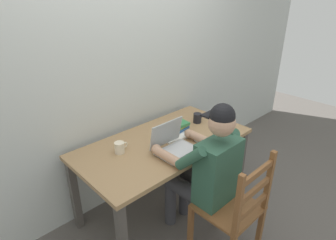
{
  "coord_description": "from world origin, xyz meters",
  "views": [
    {
      "loc": [
        -1.45,
        -1.57,
        1.93
      ],
      "look_at": [
        -0.0,
        -0.05,
        0.95
      ],
      "focal_mm": 30.18,
      "sensor_mm": 36.0,
      "label": 1
    }
  ],
  "objects_px": {
    "seated_person": "(206,168)",
    "wooden_chair": "(234,210)",
    "laptop": "(173,144)",
    "coffee_mug_white": "(120,147)",
    "computer_mouse": "(198,140)",
    "coffee_mug_dark": "(198,118)",
    "book_stack_main": "(179,126)",
    "desk": "(164,150)"
  },
  "relations": [
    {
      "from": "desk",
      "to": "coffee_mug_dark",
      "type": "height_order",
      "value": "coffee_mug_dark"
    },
    {
      "from": "computer_mouse",
      "to": "coffee_mug_dark",
      "type": "bearing_deg",
      "value": 42.11
    },
    {
      "from": "desk",
      "to": "coffee_mug_white",
      "type": "xyz_separation_m",
      "value": [
        -0.38,
        0.11,
        0.13
      ]
    },
    {
      "from": "laptop",
      "to": "coffee_mug_dark",
      "type": "relative_size",
      "value": 2.82
    },
    {
      "from": "wooden_chair",
      "to": "coffee_mug_white",
      "type": "height_order",
      "value": "wooden_chair"
    },
    {
      "from": "coffee_mug_dark",
      "to": "wooden_chair",
      "type": "bearing_deg",
      "value": -121.84
    },
    {
      "from": "desk",
      "to": "coffee_mug_white",
      "type": "relative_size",
      "value": 12.93
    },
    {
      "from": "laptop",
      "to": "coffee_mug_dark",
      "type": "bearing_deg",
      "value": 21.23
    },
    {
      "from": "wooden_chair",
      "to": "laptop",
      "type": "distance_m",
      "value": 0.68
    },
    {
      "from": "seated_person",
      "to": "computer_mouse",
      "type": "height_order",
      "value": "seated_person"
    },
    {
      "from": "seated_person",
      "to": "wooden_chair",
      "type": "xyz_separation_m",
      "value": [
        -0.0,
        -0.28,
        -0.22
      ]
    },
    {
      "from": "coffee_mug_white",
      "to": "coffee_mug_dark",
      "type": "bearing_deg",
      "value": -3.52
    },
    {
      "from": "desk",
      "to": "seated_person",
      "type": "relative_size",
      "value": 1.23
    },
    {
      "from": "desk",
      "to": "computer_mouse",
      "type": "distance_m",
      "value": 0.31
    },
    {
      "from": "laptop",
      "to": "coffee_mug_dark",
      "type": "distance_m",
      "value": 0.58
    },
    {
      "from": "seated_person",
      "to": "coffee_mug_dark",
      "type": "distance_m",
      "value": 0.73
    },
    {
      "from": "computer_mouse",
      "to": "coffee_mug_dark",
      "type": "relative_size",
      "value": 0.85
    },
    {
      "from": "desk",
      "to": "laptop",
      "type": "xyz_separation_m",
      "value": [
        -0.04,
        -0.16,
        0.14
      ]
    },
    {
      "from": "seated_person",
      "to": "book_stack_main",
      "type": "distance_m",
      "value": 0.59
    },
    {
      "from": "wooden_chair",
      "to": "book_stack_main",
      "type": "bearing_deg",
      "value": 73.45
    },
    {
      "from": "seated_person",
      "to": "computer_mouse",
      "type": "bearing_deg",
      "value": 51.51
    },
    {
      "from": "wooden_chair",
      "to": "computer_mouse",
      "type": "height_order",
      "value": "wooden_chair"
    },
    {
      "from": "wooden_chair",
      "to": "desk",
      "type": "bearing_deg",
      "value": 89.76
    },
    {
      "from": "wooden_chair",
      "to": "laptop",
      "type": "bearing_deg",
      "value": 94.0
    },
    {
      "from": "seated_person",
      "to": "coffee_mug_dark",
      "type": "relative_size",
      "value": 10.64
    },
    {
      "from": "desk",
      "to": "seated_person",
      "type": "bearing_deg",
      "value": -90.38
    },
    {
      "from": "computer_mouse",
      "to": "book_stack_main",
      "type": "xyz_separation_m",
      "value": [
        0.03,
        0.27,
        0.03
      ]
    },
    {
      "from": "computer_mouse",
      "to": "coffee_mug_white",
      "type": "height_order",
      "value": "coffee_mug_white"
    },
    {
      "from": "laptop",
      "to": "coffee_mug_white",
      "type": "height_order",
      "value": "laptop"
    },
    {
      "from": "coffee_mug_white",
      "to": "computer_mouse",
      "type": "bearing_deg",
      "value": -28.53
    },
    {
      "from": "seated_person",
      "to": "laptop",
      "type": "xyz_separation_m",
      "value": [
        -0.04,
        0.32,
        0.1
      ]
    },
    {
      "from": "desk",
      "to": "laptop",
      "type": "bearing_deg",
      "value": -105.9
    },
    {
      "from": "computer_mouse",
      "to": "laptop",
      "type": "bearing_deg",
      "value": 167.57
    },
    {
      "from": "seated_person",
      "to": "wooden_chair",
      "type": "relative_size",
      "value": 1.32
    },
    {
      "from": "laptop",
      "to": "desk",
      "type": "bearing_deg",
      "value": 74.1
    },
    {
      "from": "book_stack_main",
      "to": "coffee_mug_white",
      "type": "bearing_deg",
      "value": 175.14
    },
    {
      "from": "desk",
      "to": "book_stack_main",
      "type": "bearing_deg",
      "value": 13.06
    },
    {
      "from": "laptop",
      "to": "coffee_mug_white",
      "type": "xyz_separation_m",
      "value": [
        -0.34,
        0.27,
        -0.01
      ]
    },
    {
      "from": "computer_mouse",
      "to": "coffee_mug_white",
      "type": "relative_size",
      "value": 0.85
    },
    {
      "from": "laptop",
      "to": "book_stack_main",
      "type": "xyz_separation_m",
      "value": [
        0.28,
        0.21,
        -0.01
      ]
    },
    {
      "from": "book_stack_main",
      "to": "wooden_chair",
      "type": "bearing_deg",
      "value": -106.55
    },
    {
      "from": "coffee_mug_dark",
      "to": "book_stack_main",
      "type": "xyz_separation_m",
      "value": [
        -0.26,
        0.0,
        -0.0
      ]
    }
  ]
}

